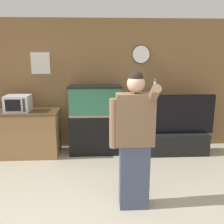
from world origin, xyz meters
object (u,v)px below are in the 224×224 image
at_px(microwave, 18,103).
at_px(aquarium_on_stand, 95,120).
at_px(tv_on_stand, 178,137).
at_px(person_standing, 134,140).
at_px(counter_island, 16,133).

height_order(microwave, aquarium_on_stand, aquarium_on_stand).
bearing_deg(microwave, aquarium_on_stand, 3.76).
xyz_separation_m(microwave, aquarium_on_stand, (1.43, 0.09, -0.36)).
relative_size(tv_on_stand, person_standing, 0.79).
distance_m(counter_island, aquarium_on_stand, 1.54).
distance_m(tv_on_stand, person_standing, 2.11).
bearing_deg(tv_on_stand, counter_island, 178.61).
relative_size(microwave, tv_on_stand, 0.32).
bearing_deg(tv_on_stand, microwave, 178.93).
bearing_deg(person_standing, counter_island, 138.69).
bearing_deg(person_standing, tv_on_stand, 56.76).
height_order(counter_island, aquarium_on_stand, aquarium_on_stand).
bearing_deg(aquarium_on_stand, counter_island, -177.21).
distance_m(counter_island, tv_on_stand, 3.14).
height_order(microwave, tv_on_stand, microwave).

